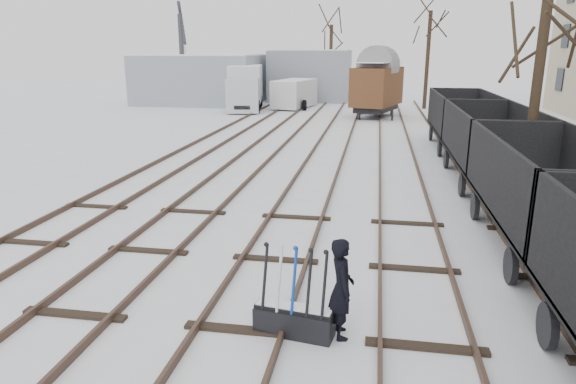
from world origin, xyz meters
name	(u,v)px	position (x,y,z in m)	size (l,w,h in m)	color
ground	(241,331)	(0.00, 0.00, 0.00)	(120.00, 120.00, 0.00)	white
tracks	(325,159)	(0.00, 13.67, 0.07)	(13.90, 52.00, 0.16)	black
shed_left	(202,79)	(-13.00, 36.00, 2.05)	(10.00, 8.00, 4.10)	#8C939E
shed_right	(311,75)	(-4.00, 40.00, 2.25)	(7.00, 6.00, 4.50)	#8C939E
ground_frame	(294,318)	(0.89, 0.07, 0.28)	(1.35, 0.62, 1.49)	black
worker	(342,288)	(1.64, 0.17, 0.84)	(0.61, 0.40, 1.68)	black
freight_wagon_b	(546,209)	(6.00, 4.74, 0.99)	(2.54, 6.34, 2.59)	black
freight_wagon_c	(489,154)	(6.00, 11.14, 0.99)	(2.54, 6.34, 2.59)	black
freight_wagon_d	(462,128)	(6.00, 17.54, 0.99)	(2.54, 6.34, 2.59)	black
box_van_wagon	(377,85)	(2.01, 28.61, 2.15)	(3.86, 5.37, 3.70)	black
lorry	(245,87)	(-8.01, 31.60, 1.70)	(3.27, 7.55, 3.31)	black
panel_van	(295,93)	(-4.42, 33.26, 1.15)	(3.11, 5.34, 2.21)	silver
crane	(184,78)	(-14.00, 34.47, 2.16)	(2.03, 4.91, 8.22)	#323338
tree_near	(535,102)	(6.66, 9.00, 3.01)	(0.30, 0.30, 6.03)	black
tree_far_left	(331,64)	(-2.11, 38.80, 3.27)	(0.30, 0.30, 6.55)	black
tree_far_right	(427,61)	(5.72, 34.55, 3.66)	(0.30, 0.30, 7.31)	black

